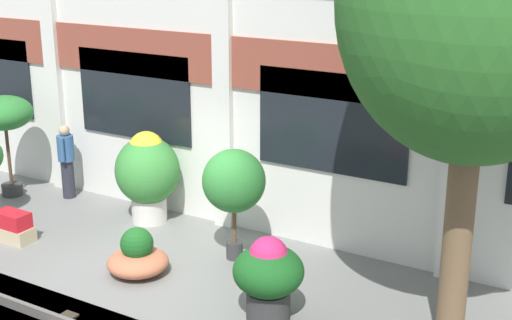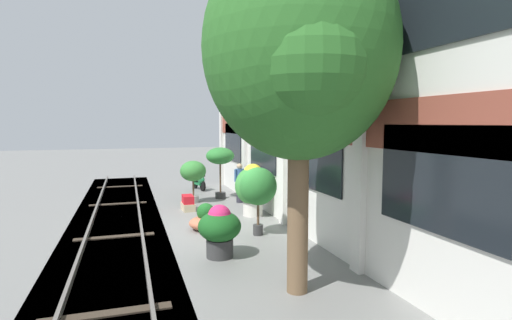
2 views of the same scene
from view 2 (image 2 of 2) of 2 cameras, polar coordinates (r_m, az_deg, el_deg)
ground_plane at (r=11.95m, az=-6.87°, el=-9.89°), size 80.00×80.00×0.00m
apartment_facade at (r=12.32m, az=5.27°, el=7.32°), size 17.23×0.64×7.14m
rail_tracks at (r=11.80m, az=-19.52°, el=-11.05°), size 24.87×2.80×0.43m
broadleaf_tree at (r=7.31m, az=6.22°, el=14.72°), size 3.60×3.43×6.41m
potted_plant_tall_urn at (r=16.54m, az=-5.14°, el=0.32°), size 1.16×1.16×2.12m
potted_plant_glazed_jar at (r=9.45m, az=-5.22°, el=-9.68°), size 1.01×1.01×1.24m
potted_plant_fluted_column at (r=13.46m, az=-0.44°, el=-3.79°), size 1.21×1.21×1.77m
potted_plant_square_trough at (r=14.59m, az=-9.70°, el=-6.11°), size 0.75×0.44×0.54m
potted_plant_low_pan at (r=11.08m, az=0.30°, el=-3.90°), size 1.04×1.04×1.91m
potted_plant_terracotta_small at (r=15.83m, az=-8.97°, el=-1.78°), size 1.01×1.01×1.65m
potted_plant_wide_bowl at (r=11.95m, az=-7.17°, el=-8.48°), size 0.99×0.99×0.78m
scooter_near_curb at (r=18.86m, az=-8.09°, el=-2.94°), size 1.36×0.59×0.98m
resident_by_doorway at (r=15.68m, az=-2.36°, el=-3.12°), size 0.34×0.48×1.55m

